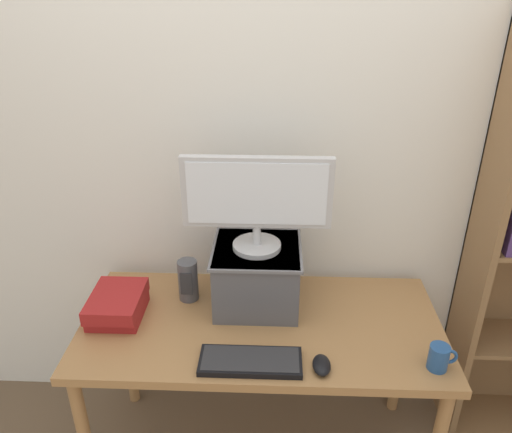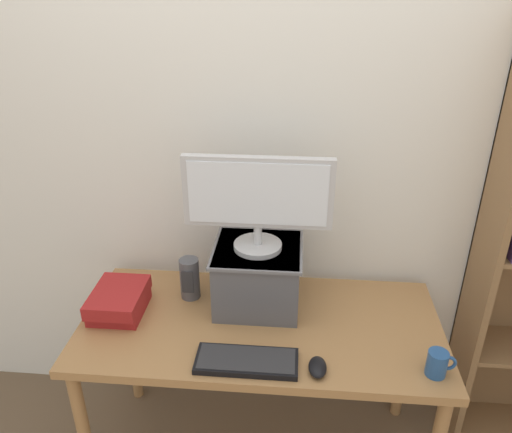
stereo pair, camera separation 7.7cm
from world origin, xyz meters
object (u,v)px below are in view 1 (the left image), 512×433
object	(u,v)px
riser_box	(257,274)
book_stack	(117,305)
desk	(261,338)
computer_mouse	(322,365)
keyboard	(250,361)
coffee_mug	(439,357)
computer_monitor	(257,199)
desk_speaker	(188,280)

from	to	relation	value
riser_box	book_stack	bearing A→B (deg)	-168.16
desk	riser_box	world-z (taller)	riser_box
computer_mouse	riser_box	bearing A→B (deg)	122.03
keyboard	coffee_mug	size ratio (longest dim) A/B	3.60
riser_box	keyboard	bearing A→B (deg)	-91.16
keyboard	book_stack	size ratio (longest dim) A/B	1.39
keyboard	computer_monitor	bearing A→B (deg)	88.83
coffee_mug	computer_monitor	bearing A→B (deg)	150.82
riser_box	desk_speaker	distance (m)	0.29
book_stack	coffee_mug	distance (m)	1.22
computer_mouse	desk_speaker	world-z (taller)	desk_speaker
coffee_mug	desk_speaker	bearing A→B (deg)	158.08
computer_mouse	book_stack	world-z (taller)	book_stack
computer_monitor	coffee_mug	world-z (taller)	computer_monitor
coffee_mug	book_stack	bearing A→B (deg)	168.38
keyboard	desk_speaker	xyz separation A→B (m)	(-0.28, 0.38, 0.08)
book_stack	desk_speaker	world-z (taller)	desk_speaker
riser_box	computer_monitor	world-z (taller)	computer_monitor
desk	desk_speaker	bearing A→B (deg)	154.52
book_stack	coffee_mug	bearing A→B (deg)	-11.62
desk	keyboard	distance (m)	0.26
book_stack	keyboard	bearing A→B (deg)	-24.97
keyboard	computer_mouse	bearing A→B (deg)	-3.42
computer_mouse	desk_speaker	bearing A→B (deg)	142.99
desk_speaker	book_stack	bearing A→B (deg)	-154.10
coffee_mug	desk	bearing A→B (deg)	159.92
riser_box	keyboard	xyz separation A→B (m)	(-0.01, -0.37, -0.12)
desk	computer_monitor	xyz separation A→B (m)	(-0.02, 0.13, 0.56)
computer_monitor	computer_mouse	size ratio (longest dim) A/B	5.47
riser_box	coffee_mug	size ratio (longest dim) A/B	3.53
coffee_mug	desk_speaker	world-z (taller)	desk_speaker
riser_box	computer_monitor	distance (m)	0.34
keyboard	desk_speaker	world-z (taller)	desk_speaker
computer_monitor	coffee_mug	distance (m)	0.85
riser_box	coffee_mug	xyz separation A→B (m)	(0.65, -0.36, -0.09)
coffee_mug	keyboard	bearing A→B (deg)	-179.36
riser_box	book_stack	distance (m)	0.57
desk_speaker	computer_monitor	bearing A→B (deg)	-2.91
computer_monitor	coffee_mug	xyz separation A→B (m)	(0.65, -0.36, -0.43)
book_stack	desk_speaker	bearing A→B (deg)	25.90
desk	keyboard	xyz separation A→B (m)	(-0.03, -0.24, 0.09)
computer_mouse	book_stack	bearing A→B (deg)	161.29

